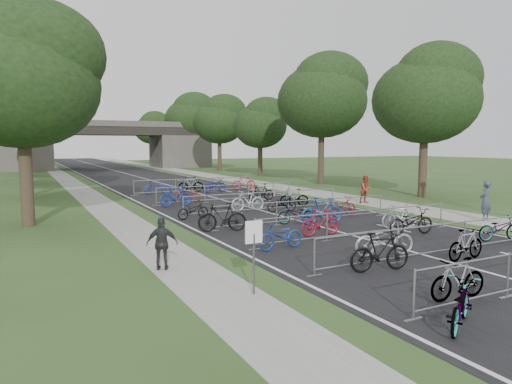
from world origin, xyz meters
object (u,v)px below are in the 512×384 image
overpass_bridge (106,145)px  pedestrian_b (366,189)px  bike_0 (460,306)px  pedestrian_a (485,201)px  park_sign (254,243)px  bike_1 (458,280)px  pedestrian_c (162,244)px

overpass_bridge → pedestrian_b: (7.32, -49.75, -2.68)m
bike_0 → pedestrian_a: (12.11, 8.25, 0.49)m
park_sign → pedestrian_b: (14.12, 12.25, -0.41)m
bike_1 → pedestrian_b: bearing=150.4°
park_sign → pedestrian_a: pedestrian_a is taller
bike_0 → pedestrian_c: (-4.06, 6.88, 0.31)m
overpass_bridge → pedestrian_a: size_ratio=16.16×
pedestrian_a → pedestrian_b: pedestrian_a is taller
pedestrian_a → pedestrian_b: (-0.68, 7.71, -0.11)m
bike_1 → pedestrian_b: size_ratio=0.97×
overpass_bridge → pedestrian_a: (8.00, -57.46, -2.57)m
pedestrian_b → overpass_bridge: bearing=97.4°
bike_0 → bike_1: bearing=-80.4°
bike_0 → pedestrian_b: size_ratio=1.04×
bike_0 → bike_1: 1.79m
park_sign → pedestrian_a: (14.80, 4.54, -0.31)m
park_sign → bike_1: bearing=-32.3°
bike_0 → pedestrian_b: 19.64m
overpass_bridge → pedestrian_b: overpass_bridge is taller
bike_1 → pedestrian_a: pedestrian_a is taller
pedestrian_b → pedestrian_c: size_ratio=1.11×
pedestrian_a → pedestrian_c: size_ratio=1.24×
pedestrian_a → bike_1: bearing=20.1°
bike_0 → bike_1: bike_1 is taller
overpass_bridge → park_sign: size_ratio=16.99×
pedestrian_c → bike_0: bearing=142.4°
overpass_bridge → park_sign: 62.41m
overpass_bridge → bike_1: size_ratio=18.71×
bike_0 → pedestrian_a: size_ratio=0.92×
pedestrian_a → park_sign: bearing=3.6°
pedestrian_a → pedestrian_c: 16.23m
pedestrian_c → pedestrian_a: bearing=-153.3°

